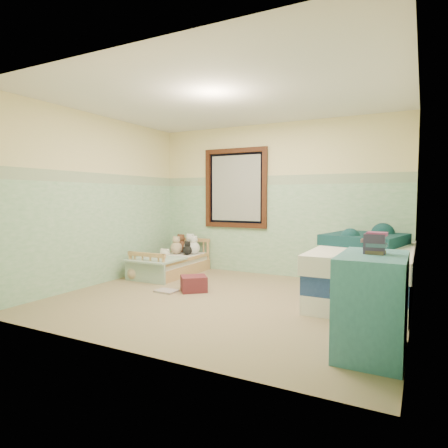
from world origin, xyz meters
The scene contains 29 objects.
floor centered at (0.00, 0.00, -0.01)m, with size 4.20×3.60×0.02m, color olive.
ceiling centered at (0.00, 0.00, 2.51)m, with size 4.20×3.60×0.02m, color silver.
wall_back centered at (0.00, 1.80, 1.25)m, with size 4.20×0.04×2.50m, color beige.
wall_front centered at (0.00, -1.80, 1.25)m, with size 4.20×0.04×2.50m, color beige.
wall_left centered at (-2.10, 0.00, 1.25)m, with size 0.04×3.60×2.50m, color beige.
wall_right centered at (2.10, 0.00, 1.25)m, with size 0.04×3.60×2.50m, color beige.
wainscot_mint centered at (0.00, 1.79, 0.75)m, with size 4.20×0.01×1.50m, color #71AA7C.
border_strip centered at (0.00, 1.79, 1.57)m, with size 4.20×0.01×0.15m, color #3E683F.
window_frame centered at (-0.70, 1.76, 1.45)m, with size 1.16×0.06×1.36m, color black.
window_blinds centered at (-0.70, 1.77, 1.45)m, with size 0.92×0.01×1.12m, color #B4B4AD.
toddler_bed_frame centered at (-1.54, 1.05, 0.09)m, with size 0.70×1.39×0.18m, color #A07945.
toddler_mattress centered at (-1.54, 1.05, 0.24)m, with size 0.64×1.33×0.12m, color white.
patchwork_quilt centered at (-1.54, 0.62, 0.31)m, with size 0.76×0.70×0.03m, color #5C8EB3.
plush_bed_brown centered at (-1.69, 1.55, 0.41)m, with size 0.22×0.22×0.22m, color brown.
plush_bed_white centered at (-1.49, 1.55, 0.42)m, with size 0.23×0.23×0.23m, color white.
plush_bed_tan centered at (-1.64, 1.33, 0.40)m, with size 0.21×0.21×0.21m, color tan.
plush_bed_dark centered at (-1.41, 1.33, 0.38)m, with size 0.16×0.16×0.16m, color black.
plush_floor_cream centered at (-1.74, 1.13, 0.14)m, with size 0.28×0.28×0.28m, color white.
plush_floor_tan centered at (-1.79, 0.40, 0.11)m, with size 0.22×0.22×0.22m, color tan.
twin_bed_frame centered at (1.55, 0.92, 0.11)m, with size 1.08×2.16×0.22m, color white.
twin_boxspring centered at (1.55, 0.92, 0.33)m, with size 1.08×2.16×0.22m, color navy.
twin_mattress centered at (1.55, 0.92, 0.55)m, with size 1.12×2.20×0.22m, color white.
teal_blanket centered at (1.50, 1.22, 0.73)m, with size 0.92×0.97×0.14m, color #0B2729.
dresser centered at (1.83, -0.88, 0.41)m, with size 0.52×0.83×0.83m, color teal.
book_stack centered at (1.83, -0.84, 0.91)m, with size 0.17×0.13×0.17m, color #442726.
red_pillow centered at (-0.59, 0.22, 0.11)m, with size 0.34×0.30×0.21m, color maroon.
floor_book centered at (-0.90, 0.01, 0.01)m, with size 0.29×0.22×0.03m, color #DC8B40.
extra_plush_0 centered at (-1.37, 1.46, 0.41)m, with size 0.22×0.22×0.22m, color white.
extra_plush_1 centered at (-1.43, 1.53, 0.39)m, with size 0.18×0.18×0.18m, color white.
Camera 1 is at (2.18, -4.21, 1.29)m, focal length 30.77 mm.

